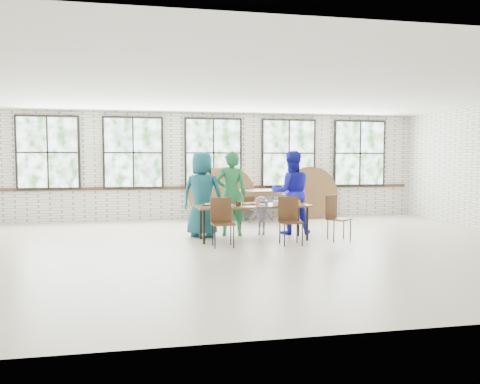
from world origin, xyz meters
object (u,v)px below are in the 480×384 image
(dining_table, at_px, (254,207))
(chair_near_right, at_px, (290,216))
(storage_table, at_px, (256,196))
(chair_near_left, at_px, (222,218))

(dining_table, bearing_deg, chair_near_right, -48.46)
(chair_near_right, relative_size, storage_table, 0.51)
(chair_near_left, bearing_deg, storage_table, 63.09)
(chair_near_right, bearing_deg, dining_table, 135.63)
(dining_table, bearing_deg, storage_table, 72.41)
(chair_near_left, distance_m, chair_near_right, 1.37)
(chair_near_left, distance_m, storage_table, 3.83)
(chair_near_left, height_order, storage_table, chair_near_left)
(chair_near_right, xyz_separation_m, storage_table, (0.10, 3.55, 0.13))
(chair_near_left, xyz_separation_m, chair_near_right, (1.37, -0.02, 0.00))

